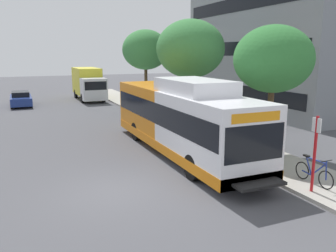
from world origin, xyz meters
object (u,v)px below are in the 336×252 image
Objects in this scene: bus_stop_sign_pole at (315,148)px; parked_car_far_lane at (21,99)px; box_truck_background at (88,83)px; street_tree_far_block at (146,50)px; transit_bus at (180,118)px; street_tree_mid_block at (190,49)px; bicycle_parked at (314,173)px; street_tree_near_stop at (273,59)px.

bus_stop_sign_pole is 0.58× the size of parked_car_far_lane.
street_tree_far_block is at bearing -58.29° from box_truck_background.
transit_bus is 8.12m from street_tree_mid_block.
transit_bus reaches higher than bicycle_parked.
street_tree_mid_block is (3.75, 6.39, 3.32)m from transit_bus.
street_tree_mid_block reaches higher than street_tree_far_block.
bicycle_parked is 27.87m from box_truck_background.
street_tree_near_stop is at bearing -27.30° from transit_bus.
box_truck_background is at bearing 94.27° from bus_stop_sign_pole.
bus_stop_sign_pole reaches higher than parked_car_far_lane.
transit_bus is 16.12m from street_tree_far_block.
bicycle_parked is 27.36m from parked_car_far_lane.
transit_bus is 21.78m from box_truck_background.
bicycle_parked is 0.26× the size of street_tree_far_block.
street_tree_mid_block is 8.92m from street_tree_far_block.
street_tree_near_stop is at bearing 72.94° from bicycle_parked.
street_tree_near_stop is 8.32m from street_tree_mid_block.
box_truck_background is (-3.91, 23.70, -2.73)m from street_tree_near_stop.
parked_car_far_lane is at bearing 109.77° from bicycle_parked.
transit_bus is at bearing 106.57° from bus_stop_sign_pole.
bicycle_parked is at bearing -67.25° from transit_bus.
street_tree_mid_block reaches higher than transit_bus.
bus_stop_sign_pole is 13.37m from street_tree_mid_block.
street_tree_far_block is at bearing -23.09° from parked_car_far_lane.
street_tree_far_block is at bearing 86.44° from bicycle_parked.
bus_stop_sign_pole is at bearing -98.18° from street_tree_mid_block.
street_tree_far_block is 1.49× the size of parked_car_far_lane.
transit_bus is 2.09× the size of street_tree_near_stop.
transit_bus is 20.97m from parked_car_far_lane.
street_tree_near_stop is at bearing -90.23° from street_tree_mid_block.
bus_stop_sign_pole is at bearing -111.88° from street_tree_near_stop.
bus_stop_sign_pole is 1.48× the size of bicycle_parked.
street_tree_near_stop is 17.24m from street_tree_far_block.
bus_stop_sign_pole is at bearing -85.73° from box_truck_background.
box_truck_background is (-0.20, 21.78, 0.04)m from transit_bus.
bicycle_parked is 13.16m from street_tree_mid_block.
street_tree_far_block is at bearing 76.04° from transit_bus.
street_tree_near_stop reaches higher than parked_car_far_lane.
street_tree_mid_block reaches higher than bicycle_parked.
transit_bus is at bearing -120.42° from street_tree_mid_block.
street_tree_mid_block is at bearing 81.82° from bus_stop_sign_pole.
street_tree_near_stop is 0.84× the size of box_truck_background.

